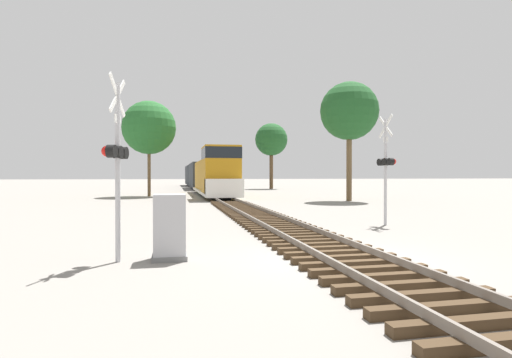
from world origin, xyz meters
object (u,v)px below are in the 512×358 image
at_px(crossing_signal_near, 116,156).
at_px(tree_mid_background, 149,128).
at_px(freight_train, 201,176).
at_px(tree_far_right, 349,112).
at_px(relay_cabinet, 170,227).
at_px(crossing_signal_far, 386,164).
at_px(tree_deep_background, 271,140).

bearing_deg(crossing_signal_near, tree_mid_background, -163.73).
height_order(freight_train, tree_far_right, tree_far_right).
relative_size(crossing_signal_near, relay_cabinet, 2.76).
bearing_deg(crossing_signal_far, relay_cabinet, 115.06).
relative_size(tree_far_right, tree_mid_background, 1.02).
xyz_separation_m(freight_train, tree_deep_background, (10.53, 1.19, 5.34)).
relative_size(relay_cabinet, tree_mid_background, 0.17).
distance_m(freight_train, tree_far_right, 29.41).
xyz_separation_m(relay_cabinet, tree_far_right, (13.85, 19.63, 6.33)).
xyz_separation_m(tree_far_right, tree_mid_background, (-15.99, 10.41, -0.47)).
relative_size(freight_train, tree_deep_background, 5.54).
bearing_deg(relay_cabinet, tree_far_right, 54.80).
relative_size(freight_train, crossing_signal_far, 12.02).
relative_size(relay_cabinet, tree_deep_background, 0.16).
bearing_deg(tree_mid_background, relay_cabinet, -85.93).
distance_m(crossing_signal_near, tree_far_right, 25.19).
bearing_deg(crossing_signal_far, freight_train, 1.27).
bearing_deg(freight_train, tree_far_right, -70.23).
bearing_deg(tree_mid_background, crossing_signal_near, -88.26).
bearing_deg(freight_train, crossing_signal_near, -96.42).
distance_m(crossing_signal_near, tree_deep_background, 50.85).
height_order(tree_mid_background, tree_deep_background, tree_deep_background).
bearing_deg(freight_train, tree_deep_background, 6.43).
distance_m(freight_train, crossing_signal_near, 47.20).
relative_size(freight_train, tree_mid_background, 5.89).
xyz_separation_m(relay_cabinet, tree_deep_background, (14.58, 48.07, 6.54)).
xyz_separation_m(tree_mid_background, tree_deep_background, (16.72, 18.03, 0.68)).
height_order(freight_train, tree_deep_background, tree_deep_background).
xyz_separation_m(crossing_signal_near, tree_far_right, (15.07, 19.64, 4.61)).
bearing_deg(tree_deep_background, crossing_signal_near, -108.20).
height_order(relay_cabinet, tree_mid_background, tree_mid_background).
relative_size(crossing_signal_near, tree_deep_background, 0.45).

